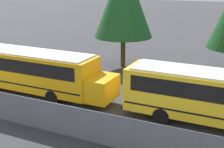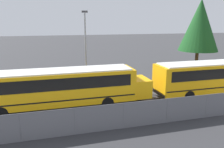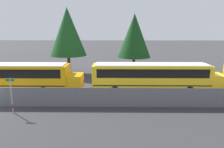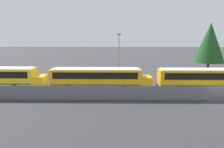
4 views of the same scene
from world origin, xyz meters
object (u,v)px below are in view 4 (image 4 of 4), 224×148
school_bus_2 (98,77)px  light_pole (119,55)px  school_bus_3 (206,78)px  tree_1 (210,43)px

school_bus_2 → light_pole: light_pole is taller
school_bus_3 → light_pole: bearing=152.2°
school_bus_2 → tree_1: bearing=25.4°
school_bus_2 → light_pole: size_ratio=1.79×
school_bus_3 → light_pole: 13.61m
school_bus_2 → light_pole: 7.10m
school_bus_2 → tree_1: (18.83, 8.96, 4.37)m
school_bus_3 → light_pole: (-11.85, 6.25, 2.44)m
school_bus_3 → light_pole: light_pole is taller
school_bus_2 → tree_1: tree_1 is taller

